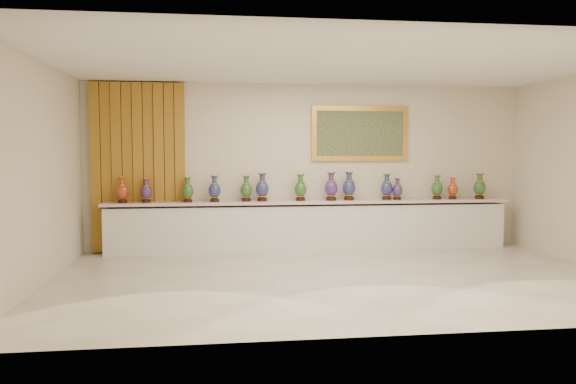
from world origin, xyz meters
name	(u,v)px	position (x,y,z in m)	size (l,w,h in m)	color
ground	(337,278)	(0.00, 0.00, 0.00)	(8.00, 8.00, 0.00)	beige
room	(175,162)	(-2.39, 2.44, 1.60)	(8.00, 8.00, 8.00)	beige
counter	(310,226)	(0.00, 2.27, 0.44)	(7.28, 0.48, 0.90)	white
vase_0	(122,191)	(-3.28, 2.24, 1.10)	(0.25, 0.25, 0.45)	black
vase_1	(146,192)	(-2.88, 2.27, 1.09)	(0.26, 0.26, 0.42)	black
vase_2	(188,191)	(-2.17, 2.22, 1.10)	(0.25, 0.25, 0.44)	black
vase_3	(215,190)	(-1.71, 2.25, 1.11)	(0.25, 0.25, 0.47)	black
vase_4	(246,190)	(-1.15, 2.27, 1.10)	(0.27, 0.27, 0.46)	black
vase_5	(262,188)	(-0.87, 2.26, 1.13)	(0.29, 0.29, 0.50)	black
vase_6	(301,189)	(-0.18, 2.27, 1.11)	(0.26, 0.26, 0.48)	black
vase_7	(331,188)	(0.37, 2.23, 1.13)	(0.26, 0.26, 0.51)	black
vase_8	(349,187)	(0.72, 2.29, 1.13)	(0.28, 0.28, 0.51)	black
vase_9	(387,188)	(1.41, 2.25, 1.11)	(0.26, 0.26, 0.48)	black
vase_10	(397,190)	(1.60, 2.22, 1.08)	(0.23, 0.23, 0.40)	black
vase_11	(437,188)	(2.37, 2.24, 1.10)	(0.22, 0.22, 0.45)	black
vase_12	(453,189)	(2.67, 2.24, 1.08)	(0.23, 0.23, 0.41)	black
vase_13	(480,187)	(3.19, 2.22, 1.11)	(0.22, 0.22, 0.48)	black
label_card	(234,202)	(-1.38, 2.13, 0.90)	(0.10, 0.06, 0.00)	white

